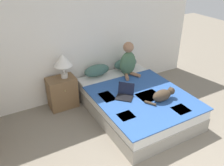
{
  "coord_description": "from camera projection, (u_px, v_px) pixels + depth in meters",
  "views": [
    {
      "loc": [
        -1.56,
        -0.58,
        2.68
      ],
      "look_at": [
        0.1,
        2.37,
        0.81
      ],
      "focal_mm": 38.0,
      "sensor_mm": 36.0,
      "label": 1
    }
  ],
  "objects": [
    {
      "name": "pillow_near",
      "position": [
        97.0,
        70.0,
        4.8
      ],
      "size": [
        0.55,
        0.23,
        0.24
      ],
      "color": "#42665B",
      "rests_on": "bed"
    },
    {
      "name": "table_lamp",
      "position": [
        63.0,
        61.0,
        4.29
      ],
      "size": [
        0.34,
        0.34,
        0.47
      ],
      "color": "beige",
      "rests_on": "nightstand"
    },
    {
      "name": "laptop_open",
      "position": [
        125.0,
        94.0,
        4.13
      ],
      "size": [
        0.39,
        0.39,
        0.23
      ],
      "rotation": [
        0.0,
        0.0,
        -0.79
      ],
      "color": "black",
      "rests_on": "bed"
    },
    {
      "name": "cat_tabby",
      "position": [
        163.0,
        95.0,
        4.02
      ],
      "size": [
        0.57,
        0.2,
        0.2
      ],
      "rotation": [
        0.0,
        0.0,
        0.01
      ],
      "color": "#473828",
      "rests_on": "bed"
    },
    {
      "name": "bed",
      "position": [
        136.0,
        102.0,
        4.42
      ],
      "size": [
        1.58,
        2.13,
        0.46
      ],
      "color": "#9E998E",
      "rests_on": "ground_plane"
    },
    {
      "name": "wall_back",
      "position": [
        77.0,
        37.0,
        4.5
      ],
      "size": [
        5.43,
        0.05,
        2.55
      ],
      "color": "white",
      "rests_on": "ground_plane"
    },
    {
      "name": "pillow_far",
      "position": [
        126.0,
        64.0,
        5.1
      ],
      "size": [
        0.55,
        0.23,
        0.24
      ],
      "color": "#42665B",
      "rests_on": "bed"
    },
    {
      "name": "nightstand",
      "position": [
        62.0,
        93.0,
        4.57
      ],
      "size": [
        0.53,
        0.38,
        0.62
      ],
      "color": "brown",
      "rests_on": "ground_plane"
    },
    {
      "name": "person_sitting",
      "position": [
        128.0,
        61.0,
        4.75
      ],
      "size": [
        0.36,
        0.36,
        0.71
      ],
      "color": "#476B4C",
      "rests_on": "bed"
    }
  ]
}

